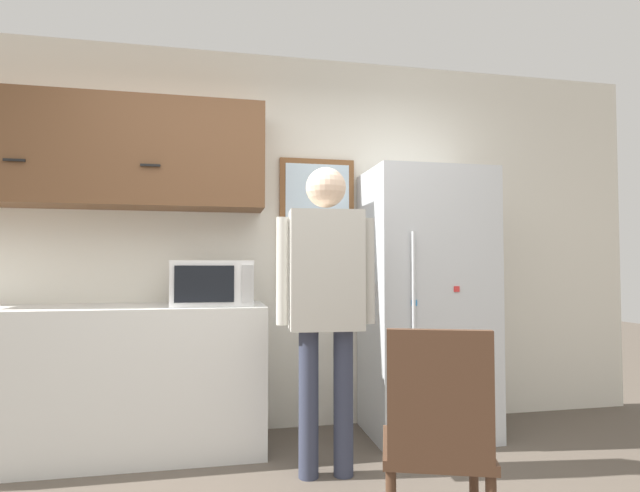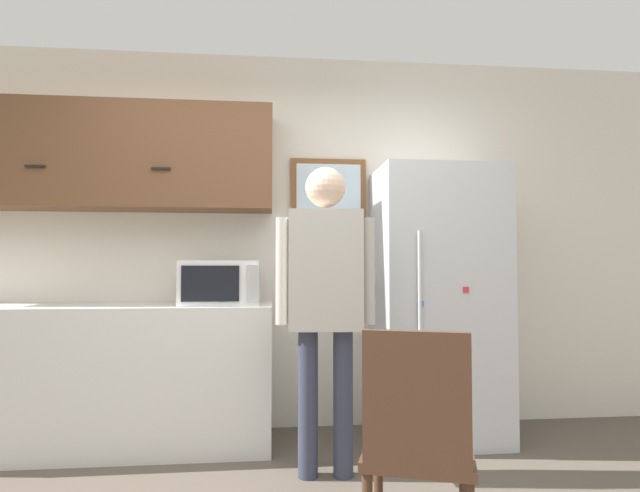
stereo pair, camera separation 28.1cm
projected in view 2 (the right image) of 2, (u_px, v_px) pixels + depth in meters
The scene contains 8 objects.
back_wall at pixel (272, 240), 3.65m from camera, with size 6.00×0.06×2.70m.
counter at pixel (98, 376), 3.17m from camera, with size 2.20×0.61×0.91m.
upper_cabinets at pixel (108, 157), 3.36m from camera, with size 2.20×0.37×0.71m.
microwave at pixel (221, 282), 3.23m from camera, with size 0.50×0.39×0.28m.
person at pixel (326, 286), 2.78m from camera, with size 0.55×0.25×1.71m.
refrigerator at pixel (437, 302), 3.39m from camera, with size 0.82×0.66×1.82m.
chair at pixel (418, 438), 1.91m from camera, with size 0.54×0.54×0.92m.
window at pixel (328, 226), 3.65m from camera, with size 0.55×0.05×0.99m.
Camera 2 is at (-0.01, -1.78, 1.16)m, focal length 28.00 mm.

